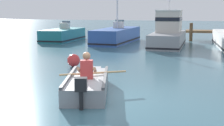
{
  "coord_description": "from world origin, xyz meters",
  "views": [
    {
      "loc": [
        2.69,
        -8.18,
        2.37
      ],
      "look_at": [
        -0.19,
        2.58,
        0.55
      ],
      "focal_mm": 53.6,
      "sensor_mm": 36.0,
      "label": 1
    }
  ],
  "objects_px": {
    "rowboat_with_person": "(88,83)",
    "mooring_buoy": "(74,60)",
    "moored_boat_teal": "(63,35)",
    "moored_boat_grey": "(168,33)",
    "moored_boat_blue": "(117,36)"
  },
  "relations": [
    {
      "from": "moored_boat_grey",
      "to": "rowboat_with_person",
      "type": "bearing_deg",
      "value": -94.63
    },
    {
      "from": "moored_boat_blue",
      "to": "moored_boat_grey",
      "type": "bearing_deg",
      "value": -16.06
    },
    {
      "from": "rowboat_with_person",
      "to": "moored_boat_grey",
      "type": "distance_m",
      "value": 12.92
    },
    {
      "from": "rowboat_with_person",
      "to": "moored_boat_blue",
      "type": "xyz_separation_m",
      "value": [
        -2.66,
        13.93,
        0.23
      ]
    },
    {
      "from": "moored_boat_grey",
      "to": "mooring_buoy",
      "type": "relative_size",
      "value": 11.09
    },
    {
      "from": "rowboat_with_person",
      "to": "mooring_buoy",
      "type": "height_order",
      "value": "rowboat_with_person"
    },
    {
      "from": "rowboat_with_person",
      "to": "mooring_buoy",
      "type": "bearing_deg",
      "value": 116.68
    },
    {
      "from": "moored_boat_teal",
      "to": "mooring_buoy",
      "type": "xyz_separation_m",
      "value": [
        4.93,
        -10.41,
        -0.16
      ]
    },
    {
      "from": "moored_boat_teal",
      "to": "moored_boat_grey",
      "type": "distance_m",
      "value": 8.06
    },
    {
      "from": "moored_boat_blue",
      "to": "mooring_buoy",
      "type": "xyz_separation_m",
      "value": [
        0.71,
        -10.04,
        -0.22
      ]
    },
    {
      "from": "moored_boat_teal",
      "to": "moored_boat_grey",
      "type": "height_order",
      "value": "moored_boat_grey"
    },
    {
      "from": "moored_boat_teal",
      "to": "moored_boat_grey",
      "type": "xyz_separation_m",
      "value": [
        7.92,
        -1.44,
        0.43
      ]
    },
    {
      "from": "moored_boat_blue",
      "to": "mooring_buoy",
      "type": "height_order",
      "value": "moored_boat_blue"
    },
    {
      "from": "moored_boat_teal",
      "to": "moored_boat_grey",
      "type": "relative_size",
      "value": 0.81
    },
    {
      "from": "rowboat_with_person",
      "to": "moored_boat_blue",
      "type": "bearing_deg",
      "value": 100.82
    }
  ]
}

